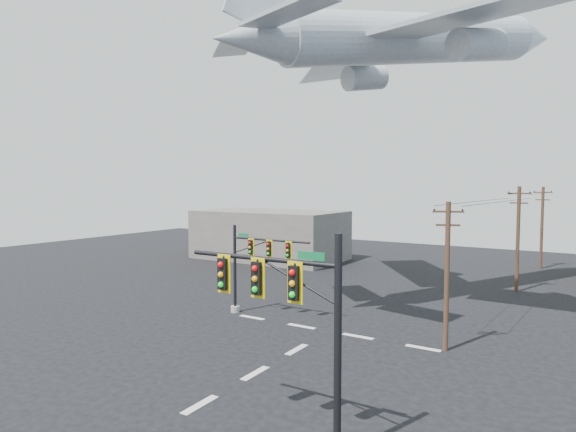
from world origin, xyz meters
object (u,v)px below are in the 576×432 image
Objects in this scene: utility_pole_a at (447,273)px; utility_pole_b at (518,237)px; utility_pole_c at (542,226)px; signal_mast_far at (252,265)px; signal_mast_near at (296,327)px; airliner at (416,40)px.

utility_pole_a is 0.91× the size of utility_pole_b.
utility_pole_c is at bearing 85.01° from utility_pole_b.
utility_pole_a is at bearing -0.78° from signal_mast_far.
airliner reaches higher than signal_mast_near.
utility_pole_b is at bearing 83.34° from signal_mast_near.
utility_pole_c is at bearing 63.73° from signal_mast_far.
utility_pole_b is (1.56, 18.37, 0.41)m from utility_pole_a.
signal_mast_far is 23.63m from utility_pole_b.
utility_pole_a is 0.92× the size of utility_pole_c.
signal_mast_far is at bearing 159.12° from utility_pole_a.
signal_mast_near is 45.51m from utility_pole_c.
signal_mast_far is 0.78× the size of utility_pole_a.
signal_mast_near is 0.25× the size of airliner.
utility_pole_c is (2.44, 32.44, 0.37)m from utility_pole_a.
airliner reaches higher than utility_pole_b.
utility_pole_a is 32.53m from utility_pole_c.
utility_pole_a is (13.49, -0.18, 0.75)m from signal_mast_far.
signal_mast_near reaches higher than signal_mast_far.
utility_pole_b reaches higher than utility_pole_c.
signal_mast_near is at bearing -144.73° from airliner.
utility_pole_b reaches higher than signal_mast_far.
airliner is at bearing 96.93° from signal_mast_near.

